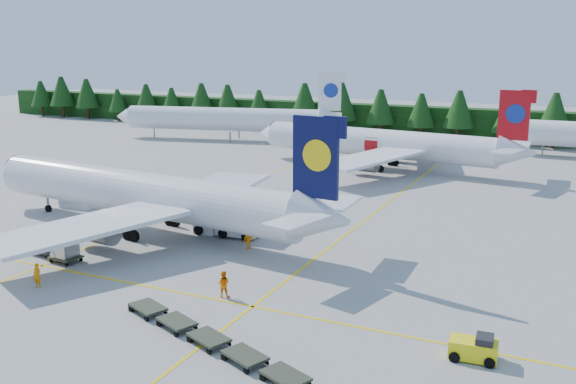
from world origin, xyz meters
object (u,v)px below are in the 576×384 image
at_px(airliner_navy, 133,193).
at_px(baggage_tug, 475,348).
at_px(airliner_red, 372,143).
at_px(airstairs, 80,200).
at_px(service_truck, 228,219).

distance_m(airliner_navy, baggage_tug, 37.73).
relative_size(airliner_red, baggage_tug, 14.61).
bearing_deg(airstairs, airliner_red, 54.66).
height_order(service_truck, baggage_tug, service_truck).
bearing_deg(baggage_tug, airliner_red, 109.26).
distance_m(service_truck, baggage_tug, 30.24).
height_order(airliner_navy, service_truck, airliner_navy).
distance_m(airliner_red, airstairs, 43.28).
bearing_deg(airliner_navy, airstairs, 164.22).
xyz_separation_m(airliner_red, baggage_tug, (23.96, -54.62, -2.94)).
height_order(airliner_navy, baggage_tug, airliner_navy).
distance_m(airliner_red, baggage_tug, 59.71).
xyz_separation_m(airliner_red, airstairs, (-22.78, -36.68, -2.91)).
bearing_deg(airliner_navy, service_truck, 20.92).
relative_size(airstairs, service_truck, 0.82).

